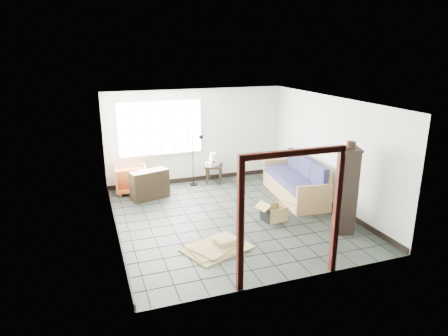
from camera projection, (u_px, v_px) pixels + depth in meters
name	position (u px, v px, depth m)	size (l,w,h in m)	color
ground	(230.00, 217.00, 9.01)	(5.50, 5.50, 0.00)	black
room_shell	(230.00, 144.00, 8.55)	(5.02, 5.52, 2.61)	silver
window_panel	(160.00, 128.00, 10.66)	(2.32, 0.08, 1.52)	silver
doorway_trim	(292.00, 201.00, 6.17)	(1.80, 0.08, 2.20)	#3A120D
futon_sofa	(297.00, 183.00, 10.10)	(1.11, 2.39, 1.03)	olive
armchair	(131.00, 177.00, 10.45)	(0.79, 0.74, 0.81)	#9B4016
side_table	(214.00, 168.00, 11.18)	(0.61, 0.61, 0.50)	black
table_lamp	(213.00, 157.00, 11.00)	(0.32, 0.32, 0.38)	black
projector	(212.00, 164.00, 11.12)	(0.38, 0.34, 0.11)	silver
floor_lamp	(197.00, 157.00, 10.90)	(0.43, 0.27, 1.47)	black
console_shelf	(150.00, 185.00, 10.00)	(1.01, 0.62, 0.73)	black
tall_shelf	(347.00, 190.00, 8.06)	(0.52, 0.58, 1.78)	black
pot	(351.00, 145.00, 7.80)	(0.19, 0.19, 0.13)	black
open_box	(274.00, 213.00, 8.80)	(0.84, 0.50, 0.45)	olive
cardboard_pile	(218.00, 246.00, 7.56)	(1.42, 1.23, 0.17)	olive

